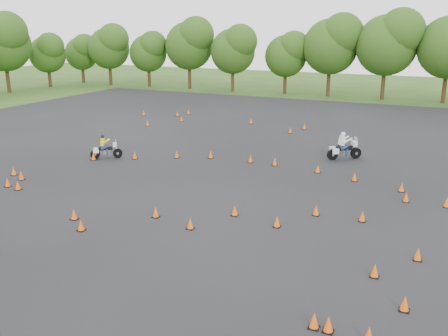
% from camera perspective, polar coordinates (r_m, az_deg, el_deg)
% --- Properties ---
extents(ground, '(140.00, 140.00, 0.00)m').
position_cam_1_polar(ground, '(21.81, -4.41, -5.68)').
color(ground, '#2D5119').
rests_on(ground, ground).
extents(asphalt_pad, '(62.00, 62.00, 0.00)m').
position_cam_1_polar(asphalt_pad, '(26.90, 1.78, -1.38)').
color(asphalt_pad, black).
rests_on(asphalt_pad, ground).
extents(treeline, '(86.80, 32.22, 10.46)m').
position_cam_1_polar(treeline, '(53.46, 18.02, 11.62)').
color(treeline, '#2A4A15').
rests_on(treeline, ground).
extents(traffic_cones, '(33.10, 33.30, 0.45)m').
position_cam_1_polar(traffic_cones, '(26.17, 1.34, -1.36)').
color(traffic_cones, '#FD5B0A').
rests_on(traffic_cones, asphalt_pad).
extents(rider_yellow, '(1.95, 1.63, 1.52)m').
position_cam_1_polar(rider_yellow, '(31.92, -13.33, 2.40)').
color(rider_yellow, gold).
rests_on(rider_yellow, ground).
extents(rider_white, '(2.20, 1.96, 1.75)m').
position_cam_1_polar(rider_white, '(31.77, 13.62, 2.53)').
color(rider_white, silver).
rests_on(rider_white, ground).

